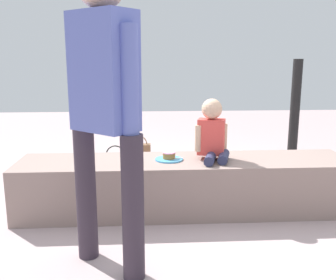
% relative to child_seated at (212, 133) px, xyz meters
% --- Properties ---
extents(ground_plane, '(12.00, 12.00, 0.00)m').
position_rel_child_seated_xyz_m(ground_plane, '(-0.21, 0.00, -0.64)').
color(ground_plane, '#AA9595').
extents(concrete_ledge, '(2.65, 0.56, 0.43)m').
position_rel_child_seated_xyz_m(concrete_ledge, '(-0.21, 0.00, -0.43)').
color(concrete_ledge, gray).
rests_on(concrete_ledge, ground_plane).
extents(child_seated, '(0.29, 0.34, 0.48)m').
position_rel_child_seated_xyz_m(child_seated, '(0.00, 0.00, 0.00)').
color(child_seated, '#2B2E4E').
rests_on(child_seated, concrete_ledge).
extents(adult_standing, '(0.41, 0.39, 1.72)m').
position_rel_child_seated_xyz_m(adult_standing, '(-0.75, -0.83, 0.40)').
color(adult_standing, '#322834').
rests_on(adult_standing, ground_plane).
extents(cake_plate, '(0.22, 0.22, 0.07)m').
position_rel_child_seated_xyz_m(cake_plate, '(-0.34, -0.00, -0.19)').
color(cake_plate, '#4CA5D8').
rests_on(cake_plate, concrete_ledge).
extents(gift_bag, '(0.22, 0.11, 0.34)m').
position_rel_child_seated_xyz_m(gift_bag, '(0.35, 0.63, -0.49)').
color(gift_bag, '#4C99E0').
rests_on(gift_bag, ground_plane).
extents(railing_post, '(0.36, 0.36, 1.21)m').
position_rel_child_seated_xyz_m(railing_post, '(1.20, 1.34, -0.17)').
color(railing_post, black).
rests_on(railing_post, ground_plane).
extents(water_bottle_near_gift, '(0.07, 0.07, 0.22)m').
position_rel_child_seated_xyz_m(water_bottle_near_gift, '(-0.01, 0.75, -0.54)').
color(water_bottle_near_gift, silver).
rests_on(water_bottle_near_gift, ground_plane).
extents(party_cup_red, '(0.08, 0.08, 0.11)m').
position_rel_child_seated_xyz_m(party_cup_red, '(0.51, 0.86, -0.58)').
color(party_cup_red, red).
rests_on(party_cup_red, ground_plane).
extents(cake_box_white, '(0.35, 0.35, 0.11)m').
position_rel_child_seated_xyz_m(cake_box_white, '(0.07, 1.27, -0.58)').
color(cake_box_white, white).
rests_on(cake_box_white, ground_plane).
extents(handbag_black_leather, '(0.26, 0.11, 0.35)m').
position_rel_child_seated_xyz_m(handbag_black_leather, '(-0.84, 0.90, -0.51)').
color(handbag_black_leather, black).
rests_on(handbag_black_leather, ground_plane).
extents(handbag_brown_canvas, '(0.28, 0.11, 0.36)m').
position_rel_child_seated_xyz_m(handbag_brown_canvas, '(-0.62, 1.35, -0.50)').
color(handbag_brown_canvas, brown).
rests_on(handbag_brown_canvas, ground_plane).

